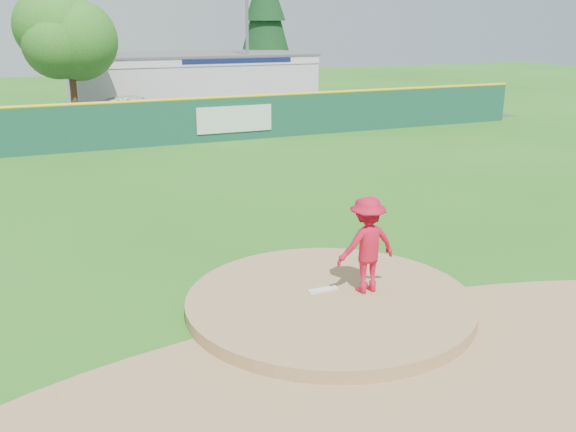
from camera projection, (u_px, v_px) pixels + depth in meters
name	position (u px, v px, depth m)	size (l,w,h in m)	color
ground	(330.00, 308.00, 12.32)	(120.00, 120.00, 0.00)	#286B19
pitchers_mound	(330.00, 308.00, 12.32)	(5.50, 5.50, 0.50)	#9E774C
pitching_rubber	(323.00, 290.00, 12.51)	(0.60, 0.15, 0.04)	white
infield_dirt_arc	(420.00, 386.00, 9.69)	(15.40, 15.40, 0.01)	#9E774C
parking_lot	(110.00, 120.00, 36.00)	(44.00, 16.00, 0.02)	#38383A
pitcher	(367.00, 245.00, 12.25)	(1.22, 0.70, 1.89)	red
van	(137.00, 108.00, 35.11)	(2.35, 5.09, 1.41)	silver
pool_building_grp	(190.00, 79.00, 42.19)	(15.20, 8.20, 3.31)	silver
fence_banners	(38.00, 131.00, 26.15)	(20.52, 0.04, 1.20)	#50100B
outfield_fence	(141.00, 122.00, 27.79)	(40.00, 0.14, 2.07)	#154534
deciduous_tree	(69.00, 37.00, 32.16)	(5.60, 5.60, 7.36)	#382314
conifer_tree	(265.00, 18.00, 47.26)	(4.40, 4.40, 9.50)	#382314
light_pole_right	(247.00, 17.00, 39.59)	(1.75, 0.25, 10.00)	gray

